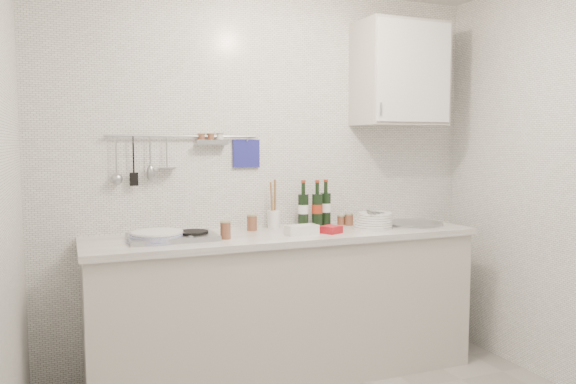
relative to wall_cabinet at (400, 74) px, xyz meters
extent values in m
cube|color=silver|center=(-0.90, 0.18, -0.70)|extent=(3.00, 0.02, 2.50)
cube|color=#B6B0A8|center=(-0.90, -0.12, -1.51)|extent=(2.40, 0.60, 0.88)
cube|color=silver|center=(-0.90, -0.12, -1.05)|extent=(2.44, 0.64, 0.04)
cube|color=black|center=(-0.90, -0.10, -1.90)|extent=(2.34, 0.52, 0.10)
cube|color=#93969B|center=(-1.60, -0.12, -1.01)|extent=(0.50, 0.32, 0.03)
cylinder|color=black|center=(-1.72, -0.12, -0.99)|extent=(0.18, 0.18, 0.01)
cylinder|color=black|center=(-1.48, -0.12, -0.99)|extent=(0.18, 0.18, 0.01)
cylinder|color=#93969B|center=(0.05, -0.12, -1.02)|extent=(0.40, 0.40, 0.02)
cylinder|color=#93969B|center=(0.05, -0.12, -1.08)|extent=(0.34, 0.34, 0.10)
cylinder|color=#93969B|center=(-1.47, 0.15, -0.43)|extent=(0.95, 0.02, 0.02)
cube|color=navy|center=(-1.06, 0.17, -0.54)|extent=(0.18, 0.02, 0.18)
cube|color=#B6B0A8|center=(0.00, 0.01, 0.00)|extent=(0.60, 0.35, 0.70)
cube|color=white|center=(0.00, -0.18, 0.00)|extent=(0.56, 0.01, 0.66)
cylinder|color=#93969B|center=(-0.26, -0.19, -0.25)|extent=(0.01, 0.01, 0.08)
cylinder|color=#494FA5|center=(-1.71, -0.14, -1.02)|extent=(0.31, 0.31, 0.01)
cylinder|color=#494FA5|center=(-1.70, -0.14, -1.01)|extent=(0.31, 0.31, 0.01)
cylinder|color=#494FA5|center=(-1.69, -0.13, -0.99)|extent=(0.30, 0.30, 0.01)
cylinder|color=#494FA5|center=(-1.69, -0.13, -0.98)|extent=(0.29, 0.29, 0.01)
cylinder|color=white|center=(-0.30, -0.17, -1.02)|extent=(0.26, 0.26, 0.01)
cylinder|color=white|center=(-0.30, -0.17, -1.01)|extent=(0.25, 0.25, 0.01)
cylinder|color=white|center=(-0.29, -0.16, -0.99)|extent=(0.25, 0.25, 0.01)
cylinder|color=white|center=(-0.28, -0.16, -0.98)|extent=(0.24, 0.24, 0.01)
cylinder|color=white|center=(-0.28, -0.15, -0.97)|extent=(0.24, 0.24, 0.01)
cylinder|color=white|center=(-0.27, -0.15, -0.95)|extent=(0.23, 0.23, 0.01)
cylinder|color=white|center=(-0.26, -0.14, -0.94)|extent=(0.22, 0.22, 0.01)
cube|color=white|center=(-0.83, -0.23, -1.00)|extent=(0.20, 0.11, 0.06)
cube|color=red|center=(-0.64, -0.25, -1.01)|extent=(0.14, 0.14, 0.04)
cylinder|color=white|center=(-0.91, 0.07, -0.97)|extent=(0.08, 0.08, 0.12)
cylinder|color=olive|center=(-0.90, 0.07, -0.82)|extent=(0.03, 0.06, 0.23)
cylinder|color=olive|center=(-0.92, 0.08, -0.83)|extent=(0.02, 0.04, 0.22)
cylinder|color=brown|center=(-1.06, 0.04, -0.98)|extent=(0.06, 0.06, 0.09)
cylinder|color=tan|center=(-1.06, 0.04, -0.93)|extent=(0.07, 0.07, 0.01)
cylinder|color=brown|center=(-0.42, 0.06, -1.00)|extent=(0.05, 0.05, 0.06)
cylinder|color=tan|center=(-0.42, 0.06, -0.97)|extent=(0.06, 0.06, 0.01)
cylinder|color=brown|center=(-0.38, 0.01, -0.99)|extent=(0.06, 0.06, 0.07)
cylinder|color=tan|center=(-0.38, 0.01, -0.95)|extent=(0.06, 0.06, 0.01)
cylinder|color=brown|center=(-1.31, -0.21, -0.98)|extent=(0.06, 0.06, 0.10)
cylinder|color=tan|center=(-1.31, -0.21, -0.93)|extent=(0.07, 0.07, 0.01)
camera|label=1|loc=(-2.17, -3.35, -0.47)|focal=35.00mm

